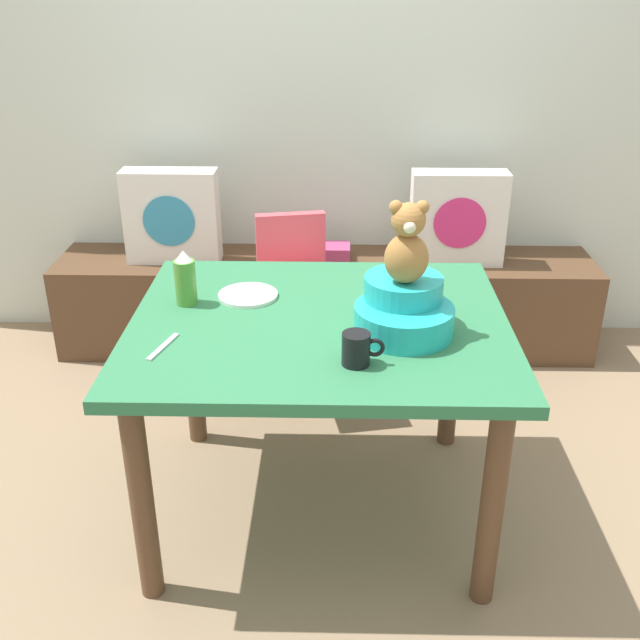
{
  "coord_description": "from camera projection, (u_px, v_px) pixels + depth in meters",
  "views": [
    {
      "loc": [
        0.05,
        -2.09,
        1.74
      ],
      "look_at": [
        0.0,
        0.1,
        0.69
      ],
      "focal_mm": 41.37,
      "sensor_mm": 36.0,
      "label": 1
    }
  ],
  "objects": [
    {
      "name": "infant_seat_teal",
      "position": [
        404.0,
        309.0,
        2.22
      ],
      "size": [
        0.3,
        0.33,
        0.16
      ],
      "color": "#22ADAD",
      "rests_on": "dining_table"
    },
    {
      "name": "book_stack",
      "position": [
        329.0,
        253.0,
        3.55
      ],
      "size": [
        0.2,
        0.14,
        0.07
      ],
      "primitive_type": "cube",
      "color": "#AC3D6C",
      "rests_on": "window_bench"
    },
    {
      "name": "ketchup_bottle",
      "position": [
        185.0,
        279.0,
        2.39
      ],
      "size": [
        0.07,
        0.07,
        0.18
      ],
      "color": "#4C8C33",
      "rests_on": "dining_table"
    },
    {
      "name": "dinner_plate_near",
      "position": [
        395.0,
        293.0,
        2.49
      ],
      "size": [
        0.2,
        0.2,
        0.01
      ],
      "primitive_type": "cylinder",
      "color": "white",
      "rests_on": "dining_table"
    },
    {
      "name": "ground_plane",
      "position": [
        319.0,
        505.0,
        2.64
      ],
      "size": [
        8.0,
        8.0,
        0.0
      ],
      "primitive_type": "plane",
      "color": "#8C7256"
    },
    {
      "name": "dining_table",
      "position": [
        319.0,
        348.0,
        2.36
      ],
      "size": [
        1.19,
        1.0,
        0.74
      ],
      "color": "#2D7247",
      "rests_on": "ground_plane"
    },
    {
      "name": "pillow_floral_left",
      "position": [
        172.0,
        216.0,
        3.47
      ],
      "size": [
        0.44,
        0.15,
        0.44
      ],
      "color": "white",
      "rests_on": "window_bench"
    },
    {
      "name": "table_fork",
      "position": [
        163.0,
        347.0,
        2.15
      ],
      "size": [
        0.06,
        0.17,
        0.01
      ],
      "primitive_type": "cube",
      "rotation": [
        0.0,
        0.0,
        2.86
      ],
      "color": "silver",
      "rests_on": "dining_table"
    },
    {
      "name": "highchair",
      "position": [
        295.0,
        283.0,
        3.15
      ],
      "size": [
        0.38,
        0.49,
        0.79
      ],
      "color": "#D84C59",
      "rests_on": "ground_plane"
    },
    {
      "name": "window_bench",
      "position": [
        325.0,
        303.0,
        3.67
      ],
      "size": [
        2.6,
        0.44,
        0.46
      ],
      "primitive_type": "cube",
      "color": "brown",
      "rests_on": "ground_plane"
    },
    {
      "name": "pillow_floral_right",
      "position": [
        458.0,
        218.0,
        3.44
      ],
      "size": [
        0.44,
        0.15,
        0.44
      ],
      "color": "white",
      "rests_on": "window_bench"
    },
    {
      "name": "coffee_mug",
      "position": [
        357.0,
        349.0,
        2.04
      ],
      "size": [
        0.12,
        0.08,
        0.09
      ],
      "color": "black",
      "rests_on": "dining_table"
    },
    {
      "name": "back_wall",
      "position": [
        327.0,
        71.0,
        3.45
      ],
      "size": [
        4.4,
        0.1,
        2.6
      ],
      "primitive_type": "cube",
      "color": "silver",
      "rests_on": "ground_plane"
    },
    {
      "name": "teddy_bear",
      "position": [
        407.0,
        245.0,
        2.13
      ],
      "size": [
        0.13,
        0.12,
        0.25
      ],
      "color": "#A9723A",
      "rests_on": "infant_seat_teal"
    },
    {
      "name": "dinner_plate_far",
      "position": [
        248.0,
        295.0,
        2.48
      ],
      "size": [
        0.2,
        0.2,
        0.01
      ],
      "primitive_type": "cylinder",
      "color": "white",
      "rests_on": "dining_table"
    }
  ]
}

